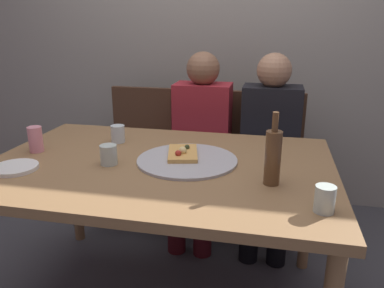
{
  "coord_description": "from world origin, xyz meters",
  "views": [
    {
      "loc": [
        0.48,
        -1.51,
        1.35
      ],
      "look_at": [
        0.12,
        0.14,
        0.8
      ],
      "focal_mm": 35.64,
      "sensor_mm": 36.0,
      "label": 1
    }
  ],
  "objects_px": {
    "dining_table": "(160,177)",
    "pizza_tray": "(187,160)",
    "tumbler_far": "(109,155)",
    "wine_glass": "(118,134)",
    "wine_bottle": "(273,156)",
    "guest_in_beanie": "(269,142)",
    "pizza_slice_last": "(183,153)",
    "plate_stack": "(15,168)",
    "chair_middle": "(204,149)",
    "tumbler_near": "(325,199)",
    "chair_left": "(138,144)",
    "chair_right": "(269,154)",
    "guest_in_sweater": "(200,137)",
    "soda_can": "(36,139)"
  },
  "relations": [
    {
      "from": "dining_table",
      "to": "guest_in_sweater",
      "type": "distance_m",
      "value": 0.76
    },
    {
      "from": "tumbler_near",
      "to": "guest_in_sweater",
      "type": "xyz_separation_m",
      "value": [
        -0.63,
        1.09,
        -0.16
      ]
    },
    {
      "from": "pizza_tray",
      "to": "plate_stack",
      "type": "relative_size",
      "value": 2.38
    },
    {
      "from": "wine_glass",
      "to": "soda_can",
      "type": "xyz_separation_m",
      "value": [
        -0.32,
        -0.22,
        0.02
      ]
    },
    {
      "from": "wine_glass",
      "to": "guest_in_beanie",
      "type": "relative_size",
      "value": 0.08
    },
    {
      "from": "tumbler_near",
      "to": "chair_left",
      "type": "relative_size",
      "value": 0.1
    },
    {
      "from": "pizza_tray",
      "to": "plate_stack",
      "type": "xyz_separation_m",
      "value": [
        -0.69,
        -0.25,
        0.0
      ]
    },
    {
      "from": "plate_stack",
      "to": "chair_middle",
      "type": "relative_size",
      "value": 0.21
    },
    {
      "from": "dining_table",
      "to": "guest_in_sweater",
      "type": "xyz_separation_m",
      "value": [
        0.03,
        0.76,
        -0.04
      ]
    },
    {
      "from": "chair_right",
      "to": "guest_in_beanie",
      "type": "height_order",
      "value": "guest_in_beanie"
    },
    {
      "from": "chair_left",
      "to": "chair_middle",
      "type": "xyz_separation_m",
      "value": [
        0.48,
        0.0,
        0.0
      ]
    },
    {
      "from": "pizza_tray",
      "to": "guest_in_sweater",
      "type": "height_order",
      "value": "guest_in_sweater"
    },
    {
      "from": "pizza_tray",
      "to": "tumbler_near",
      "type": "relative_size",
      "value": 4.92
    },
    {
      "from": "pizza_tray",
      "to": "tumbler_near",
      "type": "height_order",
      "value": "tumbler_near"
    },
    {
      "from": "pizza_slice_last",
      "to": "soda_can",
      "type": "height_order",
      "value": "soda_can"
    },
    {
      "from": "wine_glass",
      "to": "tumbler_near",
      "type": "bearing_deg",
      "value": -30.55
    },
    {
      "from": "dining_table",
      "to": "pizza_tray",
      "type": "xyz_separation_m",
      "value": [
        0.12,
        0.04,
        0.08
      ]
    },
    {
      "from": "chair_left",
      "to": "chair_right",
      "type": "xyz_separation_m",
      "value": [
        0.91,
        0.0,
        0.0
      ]
    },
    {
      "from": "tumbler_near",
      "to": "dining_table",
      "type": "bearing_deg",
      "value": 153.76
    },
    {
      "from": "soda_can",
      "to": "guest_in_beanie",
      "type": "height_order",
      "value": "guest_in_beanie"
    },
    {
      "from": "tumbler_near",
      "to": "wine_glass",
      "type": "bearing_deg",
      "value": 149.45
    },
    {
      "from": "pizza_tray",
      "to": "tumbler_far",
      "type": "height_order",
      "value": "tumbler_far"
    },
    {
      "from": "wine_bottle",
      "to": "guest_in_beanie",
      "type": "height_order",
      "value": "guest_in_beanie"
    },
    {
      "from": "tumbler_near",
      "to": "plate_stack",
      "type": "xyz_separation_m",
      "value": [
        -1.23,
        0.11,
        -0.04
      ]
    },
    {
      "from": "tumbler_far",
      "to": "plate_stack",
      "type": "bearing_deg",
      "value": -158.17
    },
    {
      "from": "guest_in_beanie",
      "to": "pizza_slice_last",
      "type": "bearing_deg",
      "value": 60.96
    },
    {
      "from": "pizza_tray",
      "to": "guest_in_sweater",
      "type": "relative_size",
      "value": 0.38
    },
    {
      "from": "plate_stack",
      "to": "guest_in_beanie",
      "type": "bearing_deg",
      "value": 43.35
    },
    {
      "from": "wine_glass",
      "to": "plate_stack",
      "type": "xyz_separation_m",
      "value": [
        -0.27,
        -0.45,
        -0.04
      ]
    },
    {
      "from": "chair_left",
      "to": "dining_table",
      "type": "bearing_deg",
      "value": 115.98
    },
    {
      "from": "wine_bottle",
      "to": "chair_right",
      "type": "height_order",
      "value": "wine_bottle"
    },
    {
      "from": "chair_middle",
      "to": "guest_in_beanie",
      "type": "distance_m",
      "value": 0.48
    },
    {
      "from": "chair_left",
      "to": "chair_right",
      "type": "distance_m",
      "value": 0.91
    },
    {
      "from": "pizza_slice_last",
      "to": "chair_middle",
      "type": "distance_m",
      "value": 0.88
    },
    {
      "from": "guest_in_beanie",
      "to": "chair_right",
      "type": "bearing_deg",
      "value": -90.0
    },
    {
      "from": "tumbler_near",
      "to": "wine_glass",
      "type": "height_order",
      "value": "tumbler_near"
    },
    {
      "from": "chair_right",
      "to": "guest_in_sweater",
      "type": "distance_m",
      "value": 0.48
    },
    {
      "from": "pizza_tray",
      "to": "guest_in_beanie",
      "type": "distance_m",
      "value": 0.82
    },
    {
      "from": "plate_stack",
      "to": "tumbler_near",
      "type": "bearing_deg",
      "value": -5.2
    },
    {
      "from": "wine_bottle",
      "to": "plate_stack",
      "type": "relative_size",
      "value": 1.5
    },
    {
      "from": "dining_table",
      "to": "guest_in_sweater",
      "type": "bearing_deg",
      "value": 87.6
    },
    {
      "from": "chair_left",
      "to": "guest_in_sweater",
      "type": "xyz_separation_m",
      "value": [
        0.48,
        -0.15,
        0.13
      ]
    },
    {
      "from": "chair_middle",
      "to": "chair_right",
      "type": "relative_size",
      "value": 1.0
    },
    {
      "from": "chair_left",
      "to": "wine_bottle",
      "type": "bearing_deg",
      "value": 131.7
    },
    {
      "from": "plate_stack",
      "to": "guest_in_beanie",
      "type": "distance_m",
      "value": 1.43
    },
    {
      "from": "dining_table",
      "to": "chair_left",
      "type": "height_order",
      "value": "chair_left"
    },
    {
      "from": "tumbler_far",
      "to": "wine_glass",
      "type": "xyz_separation_m",
      "value": [
        -0.09,
        0.31,
        0.0
      ]
    },
    {
      "from": "pizza_slice_last",
      "to": "soda_can",
      "type": "relative_size",
      "value": 2.0
    },
    {
      "from": "wine_bottle",
      "to": "tumbler_near",
      "type": "height_order",
      "value": "wine_bottle"
    },
    {
      "from": "wine_glass",
      "to": "chair_left",
      "type": "bearing_deg",
      "value": 102.61
    }
  ]
}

